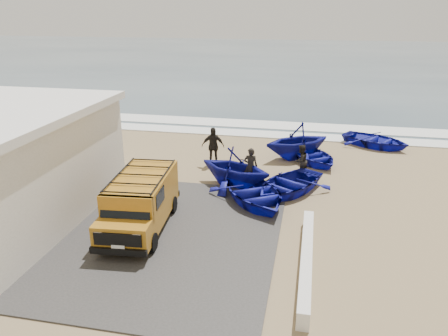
{
  "coord_description": "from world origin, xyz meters",
  "views": [
    {
      "loc": [
        4.86,
        -15.18,
        7.77
      ],
      "look_at": [
        1.27,
        2.21,
        1.2
      ],
      "focal_mm": 35.0,
      "sensor_mm": 36.0,
      "label": 1
    }
  ],
  "objects_px": {
    "fisherman_front": "(251,166)",
    "boat_near_left": "(254,192)",
    "fisherman_middle": "(301,161)",
    "fisherman_back": "(213,146)",
    "parapet": "(306,260)",
    "van": "(141,200)",
    "boat_mid_left": "(235,167)",
    "boat_mid_right": "(312,156)",
    "boat_near_right": "(288,184)",
    "boat_far_right": "(376,140)",
    "boat_far_left": "(297,140)"
  },
  "relations": [
    {
      "from": "parapet",
      "to": "boat_mid_left",
      "type": "bearing_deg",
      "value": 119.01
    },
    {
      "from": "boat_far_left",
      "to": "boat_far_right",
      "type": "xyz_separation_m",
      "value": [
        4.46,
        3.03,
        -0.59
      ]
    },
    {
      "from": "boat_mid_right",
      "to": "boat_far_right",
      "type": "xyz_separation_m",
      "value": [
        3.6,
        3.63,
        0.03
      ]
    },
    {
      "from": "boat_near_left",
      "to": "fisherman_middle",
      "type": "bearing_deg",
      "value": 30.83
    },
    {
      "from": "van",
      "to": "fisherman_back",
      "type": "relative_size",
      "value": 2.46
    },
    {
      "from": "van",
      "to": "boat_far_right",
      "type": "distance_m",
      "value": 15.68
    },
    {
      "from": "boat_near_left",
      "to": "boat_far_right",
      "type": "xyz_separation_m",
      "value": [
        5.95,
        9.22,
        -0.04
      ]
    },
    {
      "from": "van",
      "to": "boat_near_right",
      "type": "bearing_deg",
      "value": 35.84
    },
    {
      "from": "fisherman_front",
      "to": "fisherman_middle",
      "type": "distance_m",
      "value": 2.67
    },
    {
      "from": "parapet",
      "to": "boat_near_right",
      "type": "relative_size",
      "value": 1.51
    },
    {
      "from": "van",
      "to": "boat_mid_left",
      "type": "height_order",
      "value": "van"
    },
    {
      "from": "boat_near_right",
      "to": "boat_far_left",
      "type": "distance_m",
      "value": 4.89
    },
    {
      "from": "boat_near_left",
      "to": "fisherman_middle",
      "type": "height_order",
      "value": "fisherman_middle"
    },
    {
      "from": "van",
      "to": "fisherman_back",
      "type": "distance_m",
      "value": 7.38
    },
    {
      "from": "boat_near_right",
      "to": "boat_mid_left",
      "type": "relative_size",
      "value": 1.14
    },
    {
      "from": "boat_mid_left",
      "to": "boat_near_left",
      "type": "bearing_deg",
      "value": -124.35
    },
    {
      "from": "van",
      "to": "boat_mid_left",
      "type": "xyz_separation_m",
      "value": [
        2.68,
        4.66,
        -0.18
      ]
    },
    {
      "from": "van",
      "to": "fisherman_front",
      "type": "distance_m",
      "value": 6.04
    },
    {
      "from": "boat_mid_left",
      "to": "fisherman_middle",
      "type": "relative_size",
      "value": 2.18
    },
    {
      "from": "fisherman_front",
      "to": "fisherman_back",
      "type": "xyz_separation_m",
      "value": [
        -2.31,
        2.29,
        0.12
      ]
    },
    {
      "from": "parapet",
      "to": "boat_near_left",
      "type": "xyz_separation_m",
      "value": [
        -2.32,
        4.56,
        0.17
      ]
    },
    {
      "from": "boat_mid_right",
      "to": "fisherman_middle",
      "type": "distance_m",
      "value": 2.28
    },
    {
      "from": "boat_far_right",
      "to": "boat_near_right",
      "type": "bearing_deg",
      "value": -179.92
    },
    {
      "from": "boat_far_right",
      "to": "fisherman_front",
      "type": "distance_m",
      "value": 9.68
    },
    {
      "from": "parapet",
      "to": "boat_near_right",
      "type": "xyz_separation_m",
      "value": [
        -0.98,
        5.9,
        0.14
      ]
    },
    {
      "from": "boat_far_right",
      "to": "parapet",
      "type": "bearing_deg",
      "value": -164.38
    },
    {
      "from": "boat_far_right",
      "to": "fisherman_front",
      "type": "height_order",
      "value": "fisherman_front"
    },
    {
      "from": "parapet",
      "to": "fisherman_middle",
      "type": "distance_m",
      "value": 8.01
    },
    {
      "from": "van",
      "to": "fisherman_back",
      "type": "height_order",
      "value": "van"
    },
    {
      "from": "boat_far_right",
      "to": "fisherman_front",
      "type": "relative_size",
      "value": 2.21
    },
    {
      "from": "boat_mid_right",
      "to": "parapet",
      "type": "bearing_deg",
      "value": -123.98
    },
    {
      "from": "fisherman_middle",
      "to": "fisherman_back",
      "type": "relative_size",
      "value": 0.8
    },
    {
      "from": "boat_far_right",
      "to": "boat_near_left",
      "type": "bearing_deg",
      "value": 177.54
    },
    {
      "from": "boat_near_right",
      "to": "fisherman_back",
      "type": "xyz_separation_m",
      "value": [
        -4.08,
        2.91,
        0.59
      ]
    },
    {
      "from": "fisherman_front",
      "to": "fisherman_middle",
      "type": "relative_size",
      "value": 1.1
    },
    {
      "from": "boat_far_right",
      "to": "van",
      "type": "bearing_deg",
      "value": 172.0
    },
    {
      "from": "fisherman_middle",
      "to": "van",
      "type": "bearing_deg",
      "value": -0.88
    },
    {
      "from": "parapet",
      "to": "fisherman_back",
      "type": "height_order",
      "value": "fisherman_back"
    },
    {
      "from": "van",
      "to": "boat_mid_right",
      "type": "height_order",
      "value": "van"
    },
    {
      "from": "boat_far_left",
      "to": "fisherman_middle",
      "type": "distance_m",
      "value": 2.8
    },
    {
      "from": "boat_near_left",
      "to": "boat_near_right",
      "type": "bearing_deg",
      "value": 13.49
    },
    {
      "from": "van",
      "to": "boat_mid_left",
      "type": "relative_size",
      "value": 1.41
    },
    {
      "from": "boat_mid_right",
      "to": "fisherman_middle",
      "type": "relative_size",
      "value": 2.24
    },
    {
      "from": "boat_mid_right",
      "to": "fisherman_back",
      "type": "xyz_separation_m",
      "value": [
        -5.08,
        -1.35,
        0.63
      ]
    },
    {
      "from": "van",
      "to": "boat_mid_left",
      "type": "bearing_deg",
      "value": 55.22
    },
    {
      "from": "fisherman_front",
      "to": "fisherman_back",
      "type": "distance_m",
      "value": 3.25
    },
    {
      "from": "fisherman_front",
      "to": "boat_near_left",
      "type": "bearing_deg",
      "value": 99.49
    },
    {
      "from": "boat_mid_right",
      "to": "fisherman_middle",
      "type": "bearing_deg",
      "value": -137.82
    },
    {
      "from": "parapet",
      "to": "fisherman_back",
      "type": "bearing_deg",
      "value": 119.91
    },
    {
      "from": "boat_mid_right",
      "to": "boat_near_left",
      "type": "bearing_deg",
      "value": -146.59
    }
  ]
}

